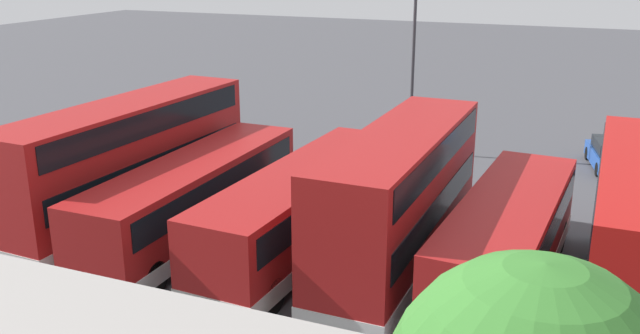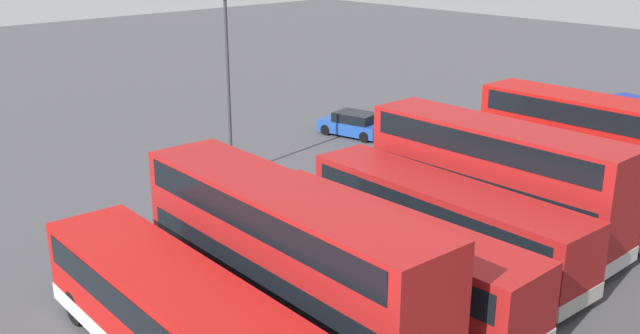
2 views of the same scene
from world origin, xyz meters
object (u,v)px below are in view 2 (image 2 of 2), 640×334
Objects in this scene: bus_double_decker_sixth at (285,255)px; lamp_post_tall at (228,72)px; bus_double_decker_third at (495,177)px; box_truck_blue at (638,130)px; bus_single_deck_second at (547,179)px; car_hatchback_silver at (353,124)px; bus_single_deck_fourth at (443,219)px; bus_single_deck_fifth at (383,256)px; bus_double_decker_near_end at (594,145)px; bus_single_deck_seventh at (181,323)px.

lamp_post_tall reaches higher than bus_double_decker_sixth.
bus_double_decker_third is 1.20× the size of lamp_post_tall.
bus_double_decker_sixth reaches higher than box_truck_blue.
car_hatchback_silver is at bearing -101.40° from bus_single_deck_second.
bus_double_decker_third reaches higher than bus_single_deck_fourth.
bus_double_decker_third is at bearing -174.20° from bus_single_deck_fifth.
car_hatchback_silver is 0.47× the size of lamp_post_tall.
bus_double_decker_sixth is (7.33, -0.21, 0.83)m from bus_single_deck_fourth.
bus_single_deck_fifth is at bearing 47.18° from car_hatchback_silver.
bus_double_decker_near_end is 0.90× the size of bus_double_decker_sixth.
bus_double_decker_third is 0.89× the size of bus_single_deck_seventh.
bus_double_decker_third is at bearing 104.08° from lamp_post_tall.
bus_double_decker_sixth is at bearing -14.38° from bus_single_deck_fifth.
bus_single_deck_fifth reaches higher than car_hatchback_silver.
box_truck_blue is at bearing -175.77° from bus_single_deck_second.
bus_double_decker_third is 0.91× the size of bus_double_decker_sixth.
bus_double_decker_third is at bearing -4.34° from bus_double_decker_near_end.
car_hatchback_silver is at bearing -114.41° from bus_double_decker_third.
bus_single_deck_fifth is 0.93× the size of bus_double_decker_sixth.
bus_single_deck_fifth is at bearing 5.80° from bus_double_decker_third.
car_hatchback_silver is (-6.34, -13.96, -1.75)m from bus_double_decker_third.
bus_double_decker_third is (7.03, -0.53, 0.00)m from bus_double_decker_near_end.
bus_single_deck_second is 10.35m from box_truck_blue.
bus_single_deck_seventh is (14.34, -0.14, -0.82)m from bus_double_decker_third.
bus_double_decker_third is at bearing -178.42° from bus_single_deck_fourth.
bus_single_deck_second is 14.64m from car_hatchback_silver.
bus_double_decker_sixth reaches higher than bus_single_deck_fifth.
bus_single_deck_fourth is 1.47× the size of box_truck_blue.
lamp_post_tall is at bearing -75.92° from bus_double_decker_third.
bus_single_deck_fourth reaches higher than car_hatchback_silver.
car_hatchback_silver is at bearing -140.84° from bus_double_decker_sixth.
bus_double_decker_third is 0.94× the size of bus_single_deck_fourth.
bus_single_deck_second is at bearing -2.87° from bus_double_decker_near_end.
bus_double_decker_near_end reaches higher than bus_single_deck_seventh.
bus_single_deck_fifth is (3.96, 0.65, -0.00)m from bus_single_deck_fourth.
bus_single_deck_fifth is (10.74, 0.39, 0.00)m from bus_single_deck_second.
bus_single_deck_second is at bearing 116.68° from lamp_post_tall.
bus_double_decker_near_end and bus_double_decker_sixth have the same top height.
bus_double_decker_near_end is at bearing 177.56° from bus_single_deck_fourth.
bus_single_deck_second is 10.75m from bus_single_deck_fifth.
bus_single_deck_second is at bearing 178.07° from bus_double_decker_sixth.
car_hatchback_silver is at bearing -132.82° from bus_single_deck_fifth.
box_truck_blue is (-13.78, -0.41, -0.74)m from bus_double_decker_third.
bus_double_decker_near_end is 1.36× the size of box_truck_blue.
bus_double_decker_near_end is 17.71m from bus_double_decker_sixth.
bus_single_deck_second is 0.89× the size of bus_single_deck_fourth.
bus_single_deck_fourth is at bearing -170.68° from bus_single_deck_fifth.
bus_single_deck_seventh is 2.90× the size of car_hatchback_silver.
bus_single_deck_second is at bearing 4.23° from box_truck_blue.
bus_double_decker_near_end is 1.04× the size of bus_single_deck_second.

